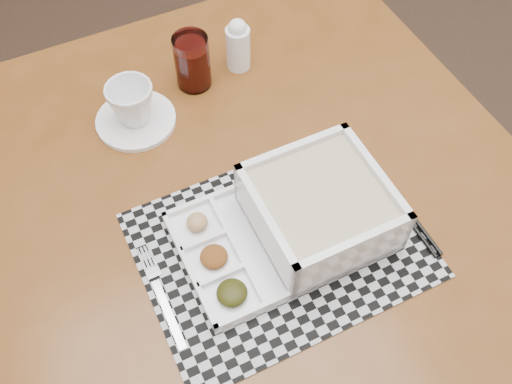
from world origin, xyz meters
TOP-DOWN VIEW (x-y plane):
  - floor at (0.00, 0.00)m, footprint 5.00×5.00m
  - dining_table at (-0.57, -0.37)m, footprint 1.08×1.08m
  - placemat at (-0.56, -0.49)m, footprint 0.47×0.38m
  - serving_tray at (-0.50, -0.48)m, footprint 0.35×0.25m
  - fork at (-0.76, -0.51)m, footprint 0.03×0.19m
  - spoon at (-0.37, -0.42)m, footprint 0.04×0.18m
  - chopsticks at (-0.34, -0.49)m, footprint 0.04×0.24m
  - saucer at (-0.71, -0.15)m, footprint 0.15×0.15m
  - cup at (-0.71, -0.15)m, footprint 0.11×0.11m
  - juice_glass at (-0.58, -0.09)m, footprint 0.07×0.07m
  - creamer_bottle at (-0.48, -0.08)m, footprint 0.05×0.05m

SIDE VIEW (x-z plane):
  - floor at x=0.00m, z-range 0.00..0.00m
  - dining_table at x=-0.57m, z-range 0.30..1.04m
  - placemat at x=-0.56m, z-range 0.75..0.75m
  - fork at x=-0.76m, z-range 0.75..0.75m
  - saucer at x=-0.71m, z-range 0.75..0.76m
  - spoon at x=-0.37m, z-range 0.75..0.76m
  - chopsticks at x=-0.34m, z-range 0.75..0.76m
  - serving_tray at x=-0.50m, z-range 0.74..0.84m
  - cup at x=-0.71m, z-range 0.76..0.84m
  - juice_glass at x=-0.58m, z-range 0.74..0.85m
  - creamer_bottle at x=-0.48m, z-range 0.74..0.86m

